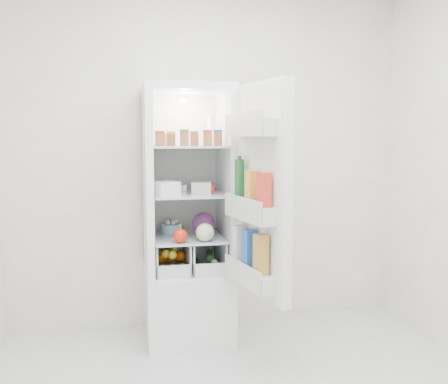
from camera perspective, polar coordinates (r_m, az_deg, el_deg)
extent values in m
cube|color=silver|center=(3.82, -1.83, 4.14)|extent=(3.00, 0.02, 2.60)
cube|color=white|center=(3.70, -4.12, -12.54)|extent=(0.60, 0.60, 0.50)
cube|color=white|center=(3.52, -4.32, 11.67)|extent=(0.60, 0.60, 0.05)
cube|color=white|center=(3.79, -4.77, 1.45)|extent=(0.60, 0.05, 1.25)
cube|color=white|center=(3.49, -8.71, 0.97)|extent=(0.05, 0.60, 1.25)
cube|color=white|center=(3.56, 0.16, 1.15)|extent=(0.05, 0.60, 1.25)
cube|color=white|center=(3.76, -4.71, 1.41)|extent=(0.50, 0.01, 1.25)
sphere|color=white|center=(3.72, -4.73, 10.37)|extent=(0.05, 0.05, 0.05)
cube|color=silver|center=(3.55, -4.13, -5.17)|extent=(0.49, 0.53, 0.01)
cube|color=silver|center=(3.50, -4.17, -0.19)|extent=(0.49, 0.53, 0.02)
cube|color=silver|center=(3.48, -4.21, 5.21)|extent=(0.49, 0.53, 0.02)
cylinder|color=#B21919|center=(3.32, -7.36, 5.99)|extent=(0.06, 0.06, 0.08)
cylinder|color=gold|center=(3.38, -6.06, 6.01)|extent=(0.06, 0.06, 0.08)
cylinder|color=#267226|center=(3.31, -4.54, 6.02)|extent=(0.06, 0.06, 0.08)
cylinder|color=brown|center=(3.42, -3.41, 6.04)|extent=(0.06, 0.06, 0.08)
cylinder|color=#B21919|center=(3.36, -1.88, 6.04)|extent=(0.06, 0.06, 0.08)
cylinder|color=#194C8C|center=(3.43, -0.70, 6.05)|extent=(0.06, 0.06, 0.08)
cylinder|color=#BF8C19|center=(3.56, -6.99, 6.02)|extent=(0.06, 0.06, 0.08)
cylinder|color=white|center=(3.61, -1.44, 6.96)|extent=(0.07, 0.07, 0.20)
cube|color=silver|center=(3.31, -6.72, 0.37)|extent=(0.20, 0.20, 0.10)
cube|color=silver|center=(3.46, -2.60, 0.51)|extent=(0.15, 0.15, 0.08)
cylinder|color=red|center=(3.47, -1.81, 0.40)|extent=(0.11, 0.11, 0.06)
cube|color=silver|center=(3.65, -5.67, 0.53)|extent=(0.19, 0.15, 0.04)
sphere|color=#581E58|center=(3.56, -2.34, -3.66)|extent=(0.17, 0.17, 0.17)
sphere|color=red|center=(3.32, -5.00, -5.01)|extent=(0.10, 0.10, 0.10)
cylinder|color=#93BDDB|center=(3.64, -6.01, -4.18)|extent=(0.17, 0.17, 0.07)
sphere|color=beige|center=(3.36, -2.19, -4.64)|extent=(0.12, 0.12, 0.12)
sphere|color=orange|center=(3.46, -6.96, -8.75)|extent=(0.07, 0.07, 0.07)
sphere|color=orange|center=(3.46, -5.87, -8.71)|extent=(0.07, 0.07, 0.07)
sphere|color=orange|center=(3.47, -4.79, -8.67)|extent=(0.07, 0.07, 0.07)
sphere|color=orange|center=(3.56, -7.13, -7.39)|extent=(0.07, 0.07, 0.07)
sphere|color=orange|center=(3.57, -6.08, -7.36)|extent=(0.07, 0.07, 0.07)
sphere|color=orange|center=(3.57, -5.03, -7.32)|extent=(0.07, 0.07, 0.07)
sphere|color=yellow|center=(3.50, -6.65, -7.05)|extent=(0.06, 0.06, 0.06)
sphere|color=yellow|center=(3.61, -5.69, -6.61)|extent=(0.06, 0.06, 0.06)
sphere|color=yellow|center=(3.46, -5.92, -7.18)|extent=(0.06, 0.06, 0.06)
cylinder|color=#174617|center=(3.61, -2.79, -8.24)|extent=(0.09, 0.21, 0.05)
cylinder|color=#174617|center=(3.66, -1.67, -7.22)|extent=(0.08, 0.21, 0.05)
sphere|color=white|center=(3.50, -1.83, -8.70)|extent=(0.05, 0.05, 0.05)
sphere|color=white|center=(3.52, -1.08, -8.10)|extent=(0.05, 0.05, 0.05)
cube|color=white|center=(3.02, 4.53, 0.18)|extent=(0.18, 0.60, 1.30)
cube|color=white|center=(3.01, 3.93, 0.15)|extent=(0.12, 0.55, 1.26)
cube|color=silver|center=(2.97, 3.12, 7.33)|extent=(0.21, 0.51, 0.10)
cube|color=silver|center=(3.00, 3.06, -2.26)|extent=(0.21, 0.51, 0.10)
cube|color=silver|center=(3.09, 3.02, -9.62)|extent=(0.21, 0.51, 0.10)
sphere|color=#AD6D4E|center=(2.86, 4.09, 8.56)|extent=(0.05, 0.05, 0.05)
sphere|color=#AD6D4E|center=(2.93, 3.37, 8.52)|extent=(0.05, 0.05, 0.05)
sphere|color=#AD6D4E|center=(3.00, 2.69, 8.47)|extent=(0.05, 0.05, 0.05)
sphere|color=#AD6D4E|center=(3.07, 2.05, 8.42)|extent=(0.05, 0.05, 0.05)
sphere|color=#AD6D4E|center=(3.15, 1.43, 8.38)|extent=(0.05, 0.05, 0.05)
cylinder|color=#164E23|center=(3.11, 1.78, 1.40)|extent=(0.06, 0.06, 0.26)
cube|color=#F9A837|center=(2.95, 3.24, 0.53)|extent=(0.08, 0.08, 0.20)
cube|color=red|center=(2.82, 4.57, 0.24)|extent=(0.08, 0.08, 0.20)
cube|color=white|center=(3.17, 1.76, -6.00)|extent=(0.08, 0.08, 0.24)
cube|color=blue|center=(3.04, 2.94, -6.55)|extent=(0.08, 0.08, 0.24)
cube|color=gold|center=(2.91, 4.23, -7.16)|extent=(0.08, 0.08, 0.24)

